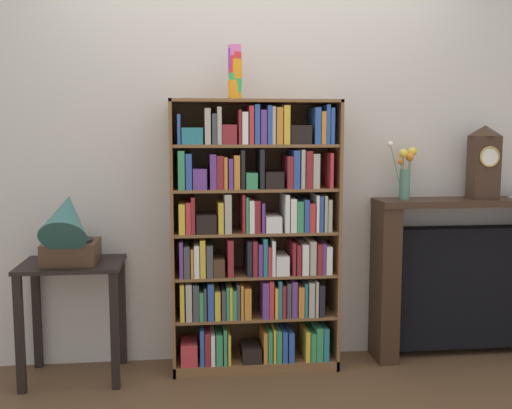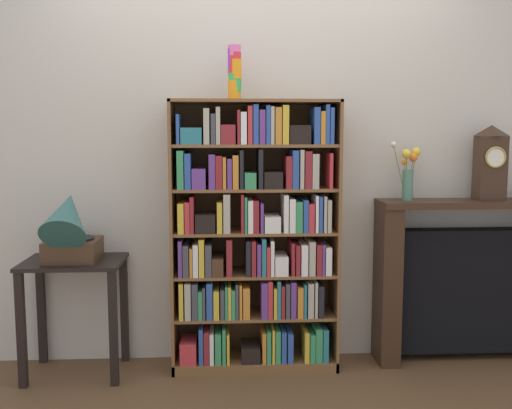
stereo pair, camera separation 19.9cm
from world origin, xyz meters
name	(u,v)px [view 2 (the right image)]	position (x,y,z in m)	size (l,w,h in m)	color
ground_plane	(256,372)	(0.00, 0.00, -0.01)	(8.14, 6.40, 0.02)	brown
wall_back	(278,152)	(0.15, 0.29, 1.30)	(5.14, 0.08, 2.60)	beige
bookshelf	(254,241)	(0.00, 0.08, 0.77)	(0.99, 0.32, 1.60)	brown
cup_stack	(235,73)	(-0.12, 0.06, 1.76)	(0.08, 0.08, 0.31)	orange
side_table_left	(75,290)	(-1.06, 0.03, 0.51)	(0.57, 0.44, 0.68)	black
gramophone	(69,228)	(-1.06, -0.04, 0.88)	(0.30, 0.45, 0.48)	#472D1C
fireplace_mantel	(473,281)	(1.36, 0.13, 0.50)	(1.21, 0.28, 1.01)	#382316
mantel_clock	(490,163)	(1.43, 0.11, 1.24)	(0.17, 0.14, 0.45)	#382316
flower_vase	(408,172)	(0.93, 0.12, 1.18)	(0.19, 0.11, 0.36)	#4C7A60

